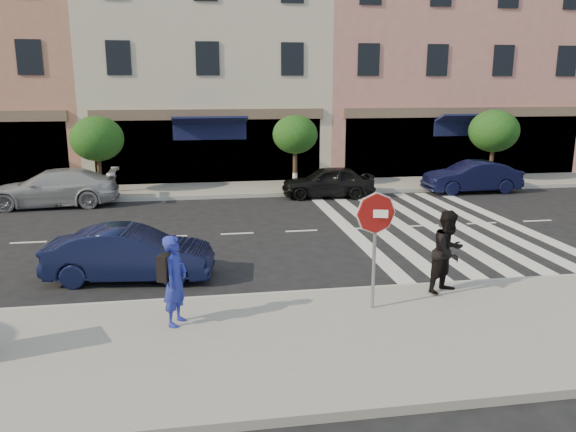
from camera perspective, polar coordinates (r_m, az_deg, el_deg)
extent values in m
plane|color=black|center=(13.34, -3.87, -6.22)|extent=(120.00, 120.00, 0.00)
cube|color=gray|center=(9.87, -1.68, -13.01)|extent=(60.00, 4.50, 0.15)
cube|color=gray|center=(23.95, -6.47, 2.68)|extent=(60.00, 3.00, 0.15)
cube|color=beige|center=(29.55, -8.41, 15.19)|extent=(11.00, 9.00, 11.00)
cube|color=tan|center=(32.19, 14.39, 16.54)|extent=(13.00, 9.00, 13.00)
cylinder|color=#473323|center=(23.89, -18.58, 4.17)|extent=(0.18, 0.18, 1.60)
cylinder|color=silver|center=(23.97, -18.50, 3.00)|extent=(0.20, 0.20, 0.60)
ellipsoid|color=#174714|center=(23.73, -18.83, 7.45)|extent=(2.10, 2.10, 1.79)
cylinder|color=#473323|center=(23.94, 0.72, 5.01)|extent=(0.18, 0.18, 1.71)
cylinder|color=silver|center=(24.03, 0.71, 3.71)|extent=(0.20, 0.20, 0.60)
ellipsoid|color=#174714|center=(23.78, 0.72, 8.29)|extent=(1.90, 1.90, 1.62)
cylinder|color=#473323|center=(27.01, 19.95, 5.10)|extent=(0.18, 0.18, 1.65)
cylinder|color=silver|center=(27.08, 19.86, 4.01)|extent=(0.20, 0.20, 0.60)
ellipsoid|color=#174714|center=(26.86, 20.19, 8.12)|extent=(2.20, 2.20, 1.87)
cylinder|color=gray|center=(10.96, 8.73, -4.10)|extent=(0.08, 0.08, 2.11)
cylinder|color=white|center=(10.72, 8.91, 0.29)|extent=(0.80, 0.23, 0.82)
cylinder|color=#9E1411|center=(10.71, 8.94, 0.26)|extent=(0.75, 0.23, 0.77)
cube|color=white|center=(10.68, 8.99, 0.23)|extent=(0.42, 0.13, 0.15)
imported|color=#212B9A|center=(10.39, -11.39, -6.44)|extent=(0.61, 0.72, 1.67)
imported|color=black|center=(12.20, 15.98, -3.51)|extent=(1.07, 1.00, 1.76)
imported|color=black|center=(13.47, -15.76, -3.72)|extent=(3.92, 1.77, 1.25)
imported|color=#A6A5AB|center=(22.57, -22.78, 2.64)|extent=(4.77, 2.08, 1.37)
imported|color=black|center=(22.57, 4.07, 3.51)|extent=(3.78, 1.73, 1.26)
imported|color=black|center=(24.73, 18.17, 3.80)|extent=(4.00, 1.41, 1.31)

